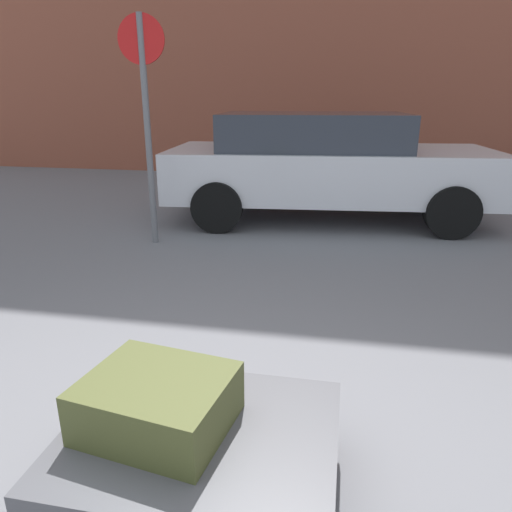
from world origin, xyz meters
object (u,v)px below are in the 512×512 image
luggage_cart (201,445)px  parked_car (326,164)px  suitcase_olive_rear_right (158,402)px  bollard_kerb_near (453,182)px  no_parking_sign (146,108)px

luggage_cart → parked_car: size_ratio=0.25×
suitcase_olive_rear_right → bollard_kerb_near: 6.77m
suitcase_olive_rear_right → luggage_cart: bearing=8.8°
parked_car → no_parking_sign: size_ratio=1.83×
parked_car → bollard_kerb_near: size_ratio=6.55×
parked_car → bollard_kerb_near: parked_car is taller
luggage_cart → suitcase_olive_rear_right: suitcase_olive_rear_right is taller
no_parking_sign → suitcase_olive_rear_right: bearing=-67.0°
luggage_cart → bollard_kerb_near: bollard_kerb_near is taller
luggage_cart → bollard_kerb_near: (2.17, 6.35, 0.07)m
suitcase_olive_rear_right → no_parking_sign: 3.93m
luggage_cart → bollard_kerb_near: size_ratio=1.63×
parked_car → no_parking_sign: (-1.88, -1.54, 0.75)m
parked_car → no_parking_sign: no_parking_sign is taller
bollard_kerb_near → no_parking_sign: no_parking_sign is taller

